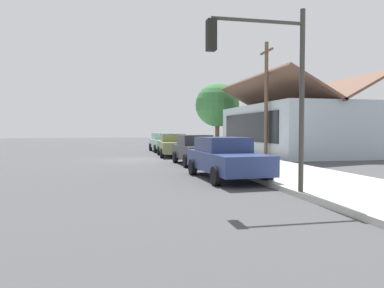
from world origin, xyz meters
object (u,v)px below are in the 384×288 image
shade_tree (217,105)px  utility_pole_wooden (266,98)px  car_charcoal (196,149)px  car_navy (225,157)px  car_olive (173,145)px  traffic_light_main (266,71)px  fire_hydrant_red (202,151)px  car_seafoam (163,142)px

shade_tree → utility_pole_wooden: size_ratio=0.87×
car_charcoal → car_navy: bearing=-3.4°
car_charcoal → utility_pole_wooden: bearing=116.5°
utility_pole_wooden → car_olive: bearing=-120.3°
car_charcoal → traffic_light_main: size_ratio=0.84×
car_charcoal → car_navy: size_ratio=0.88×
car_olive → car_charcoal: bearing=5.4°
car_olive → traffic_light_main: (16.07, -0.10, 2.68)m
car_charcoal → fire_hydrant_red: size_ratio=6.14×
car_charcoal → car_navy: same height
car_charcoal → shade_tree: 17.11m
car_seafoam → car_charcoal: bearing=-0.7°
utility_pole_wooden → fire_hydrant_red: (-1.16, -4.00, -3.43)m
shade_tree → traffic_light_main: shade_tree is taller
traffic_light_main → utility_pole_wooden: 14.02m
fire_hydrant_red → car_olive: bearing=-143.3°
car_charcoal → car_navy: 5.78m
shade_tree → fire_hydrant_red: shade_tree is taller
car_seafoam → shade_tree: (-3.99, 6.00, 3.49)m
car_navy → traffic_light_main: size_ratio=0.95×
car_navy → fire_hydrant_red: (-9.81, 1.47, -0.32)m
car_olive → utility_pole_wooden: utility_pole_wooden is taller
traffic_light_main → fire_hydrant_red: size_ratio=7.32×
traffic_light_main → utility_pole_wooden: utility_pole_wooden is taller
car_seafoam → shade_tree: shade_tree is taller
traffic_light_main → utility_pole_wooden: size_ratio=0.69×
shade_tree → traffic_light_main: (25.66, -6.13, -0.81)m
car_olive → fire_hydrant_red: car_olive is taller
utility_pole_wooden → fire_hydrant_red: size_ratio=10.56×
car_olive → traffic_light_main: traffic_light_main is taller
car_olive → utility_pole_wooden: (3.25, 5.56, 3.11)m
car_olive → fire_hydrant_red: 2.63m
car_olive → fire_hydrant_red: size_ratio=6.52×
car_seafoam → car_navy: same height
car_charcoal → car_olive: bearing=-179.6°
car_seafoam → utility_pole_wooden: (8.86, 5.53, 3.11)m
car_navy → shade_tree: shade_tree is taller
car_charcoal → car_navy: (5.78, -0.15, 0.00)m
car_charcoal → shade_tree: (-15.71, 5.79, 3.49)m
shade_tree → utility_pole_wooden: 12.86m
car_olive → utility_pole_wooden: size_ratio=0.62×
car_seafoam → car_navy: size_ratio=0.96×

